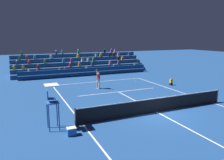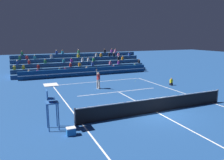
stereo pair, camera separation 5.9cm
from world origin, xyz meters
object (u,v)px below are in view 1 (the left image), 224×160
Objects in this scene: tennis_player at (98,79)px; ball_kid_courtside at (171,82)px; umpire_chair at (52,101)px; equipment_cooler at (71,131)px; tennis_ball at (135,81)px.

ball_kid_courtside is at bearing -11.99° from tennis_player.
umpire_chair is 15.57m from ball_kid_courtside.
equipment_cooler is (-13.15, -8.01, -0.10)m from ball_kid_courtside.
tennis_ball is at bearing 41.96° from umpire_chair.
umpire_chair is 5.34× the size of equipment_cooler.
ball_kid_courtside reaches higher than equipment_cooler.
ball_kid_courtside is 8.21m from tennis_player.
umpire_chair is 10.37m from tennis_player.
tennis_ball is 15.61m from equipment_cooler.
equipment_cooler is at bearing -148.68° from ball_kid_courtside.
tennis_ball is (-2.58, 3.47, -0.30)m from ball_kid_courtside.
equipment_cooler is at bearing -132.65° from tennis_ball.
ball_kid_courtside is at bearing 25.83° from umpire_chair.
equipment_cooler is (0.80, -1.25, -1.49)m from umpire_chair.
tennis_player is (5.95, 8.45, -0.73)m from umpire_chair.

